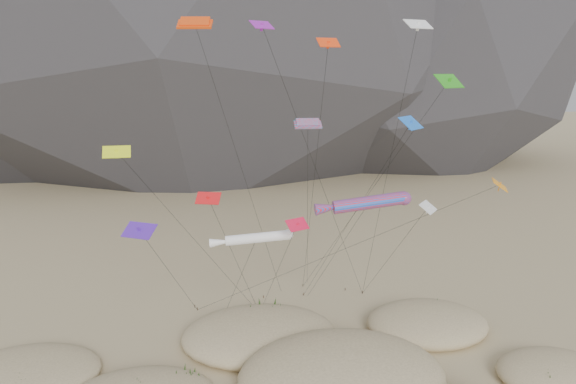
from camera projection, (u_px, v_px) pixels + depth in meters
name	position (u px, v px, depth m)	size (l,w,h in m)	color
kite_stakes	(280.00, 298.00, 58.34)	(17.74, 5.86, 0.30)	#3F2D1E
rainbow_tube_kite	(366.00, 203.00, 43.72)	(7.78, 14.44, 14.02)	red
white_tube_kite	(253.00, 238.00, 44.46)	(6.66, 9.01, 10.90)	white
orange_parafoil	(197.00, 29.00, 40.49)	(10.71, 13.94, 27.09)	#E13C0B
multi_parafoil	(308.00, 127.00, 43.96)	(5.40, 15.49, 19.64)	#FF1A32
delta_kites	(336.00, 145.00, 43.14)	(31.95, 21.46, 27.20)	#259516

